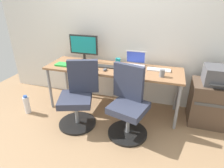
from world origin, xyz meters
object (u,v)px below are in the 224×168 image
Objects in this scene: water_bottle_on_floor at (27,105)px; desktop_monitor at (84,46)px; printer at (219,76)px; coffee_mug at (118,61)px; office_chair_right at (128,105)px; side_cabinet at (212,103)px; office_chair_left at (79,97)px; open_laptop at (135,63)px.

desktop_monitor is (0.73, 0.70, 0.83)m from water_bottle_on_floor.
coffee_mug is at bearing 174.32° from printer.
office_chair_right is 1.26m from desktop_monitor.
side_cabinet reaches higher than water_bottle_on_floor.
office_chair_right is 2.35× the size of printer.
side_cabinet is (1.83, 0.56, -0.11)m from office_chair_left.
coffee_mug is (0.38, 0.70, 0.35)m from office_chair_left.
desktop_monitor reaches higher than office_chair_left.
open_laptop is (1.58, 0.69, 0.63)m from water_bottle_on_floor.
desktop_monitor is at bearing 176.62° from side_cabinet.
printer is 4.35× the size of coffee_mug.
open_laptop is (-0.06, 0.67, 0.36)m from office_chair_right.
office_chair_left is at bearing -179.91° from office_chair_right.
water_bottle_on_floor is at bearing -168.17° from printer.
side_cabinet is at bearing 16.94° from office_chair_left.
printer is (0.00, -0.00, 0.43)m from side_cabinet.
printer is 1.45m from coffee_mug.
water_bottle_on_floor is (-0.92, -0.02, -0.28)m from office_chair_left.
office_chair_right is at bearing 0.09° from office_chair_left.
desktop_monitor reaches higher than office_chair_right.
desktop_monitor is at bearing 176.59° from printer.
office_chair_right is at bearing -153.42° from side_cabinet.
office_chair_right is at bearing -85.08° from open_laptop.
office_chair_left is at bearing -134.38° from open_laptop.
desktop_monitor reaches higher than water_bottle_on_floor.
office_chair_right reaches higher than printer.
desktop_monitor reaches higher than open_laptop.
office_chair_left reaches higher than side_cabinet.
office_chair_right is 3.03× the size of open_laptop.
water_bottle_on_floor is (-2.75, -0.58, -0.60)m from printer.
water_bottle_on_floor is 1.83m from open_laptop.
office_chair_left is 1.96× the size of desktop_monitor.
coffee_mug is at bearing 2.36° from desktop_monitor.
side_cabinet is 1.26m from open_laptop.
side_cabinet is 0.43m from printer.
office_chair_right is 1.66m from water_bottle_on_floor.
water_bottle_on_floor is 1.61m from coffee_mug.
office_chair_left is 0.89m from desktop_monitor.
office_chair_right is 1.96× the size of desktop_monitor.
open_laptop is at bearing 174.26° from printer.
water_bottle_on_floor is at bearing -156.28° from open_laptop.
office_chair_left is 1.49× the size of side_cabinet.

